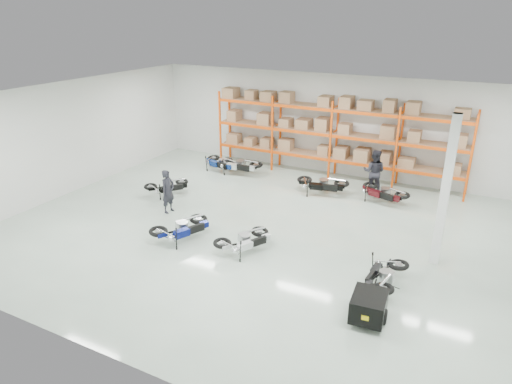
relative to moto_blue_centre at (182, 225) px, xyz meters
The scene contains 14 objects.
room 3.39m from the moto_blue_centre, 36.97° to the left, with size 18.00×18.00×18.00m.
pallet_rack 8.71m from the moto_blue_centre, 74.08° to the left, with size 11.28×0.98×3.62m.
structural_column 8.06m from the moto_blue_centre, 16.70° to the left, with size 0.25×0.25×4.50m, color white.
moto_blue_centre is the anchor object (origin of this frame).
moto_silver_left 2.22m from the moto_blue_centre, ahead, with size 0.74×1.67×1.02m, color silver, non-canonical shape.
moto_black_far_left 4.16m from the moto_blue_centre, 134.01° to the left, with size 0.70×1.57×0.96m, color black, non-canonical shape.
moto_touring_right 6.48m from the moto_blue_centre, ahead, with size 0.74×1.67×1.02m, color black, non-canonical shape.
trailer 6.63m from the moto_blue_centre, 12.32° to the right, with size 0.89×1.70×0.70m.
moto_back_a 7.02m from the moto_blue_centre, 111.02° to the left, with size 0.78×1.75×1.07m, color navy, non-canonical shape.
moto_back_b 6.79m from the moto_blue_centre, 103.53° to the left, with size 0.82×1.85×1.13m, color silver, non-canonical shape.
moto_back_c 6.53m from the moto_blue_centre, 65.74° to the left, with size 0.82×1.84×1.13m, color black, non-canonical shape.
moto_back_d 8.05m from the moto_blue_centre, 50.79° to the left, with size 0.77×1.73×1.06m, color #440D12, non-canonical shape.
person_left 2.44m from the moto_blue_centre, 137.75° to the left, with size 0.60×0.39×1.64m, color black.
person_back 8.34m from the moto_blue_centre, 57.28° to the left, with size 0.90×0.70×1.85m, color #212129.
Camera 1 is at (5.92, -12.56, 6.98)m, focal length 32.00 mm.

